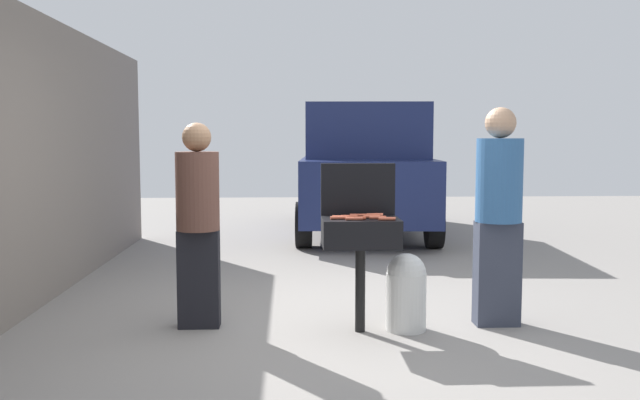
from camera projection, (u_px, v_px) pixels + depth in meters
ground_plane at (322, 327)px, 5.54m from camera, size 24.00×24.00×0.00m
house_wall_side at (32, 159)px, 6.29m from camera, size 0.24×8.00×2.66m
bbq_grill at (361, 236)px, 5.34m from camera, size 0.60×0.44×0.90m
grill_lid_open at (358, 189)px, 5.53m from camera, size 0.60×0.05×0.42m
hot_dog_0 at (341, 217)px, 5.30m from camera, size 0.13×0.04×0.03m
hot_dog_1 at (372, 216)px, 5.35m from camera, size 0.13×0.03×0.03m
hot_dog_2 at (378, 217)px, 5.27m from camera, size 0.13×0.03×0.03m
hot_dog_3 at (387, 219)px, 5.19m from camera, size 0.13×0.03×0.03m
hot_dog_4 at (357, 218)px, 5.23m from camera, size 0.13×0.04×0.03m
hot_dog_5 at (375, 215)px, 5.46m from camera, size 0.13×0.04×0.03m
hot_dog_6 at (372, 217)px, 5.32m from camera, size 0.13×0.03×0.03m
hot_dog_7 at (354, 219)px, 5.20m from camera, size 0.13×0.03×0.03m
hot_dog_8 at (358, 215)px, 5.42m from camera, size 0.13×0.03×0.03m
hot_dog_9 at (374, 215)px, 5.42m from camera, size 0.13×0.03×0.03m
hot_dog_10 at (349, 217)px, 5.33m from camera, size 0.13×0.03×0.03m
hot_dog_11 at (339, 218)px, 5.26m from camera, size 0.13×0.04×0.03m
propane_tank at (406, 290)px, 5.42m from camera, size 0.32×0.32×0.62m
person_left at (198, 217)px, 5.47m from camera, size 0.35×0.35×1.65m
person_right at (499, 208)px, 5.52m from camera, size 0.37×0.37×1.77m
parked_minivan at (364, 169)px, 10.89m from camera, size 2.25×4.51×2.02m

